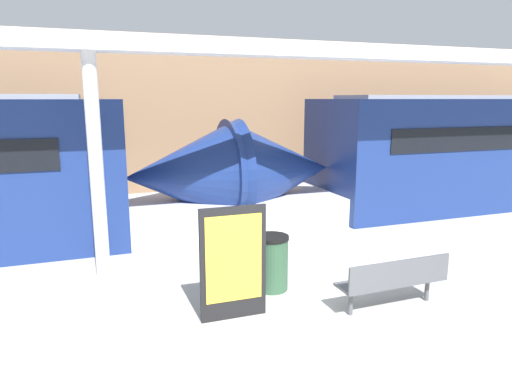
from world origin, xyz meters
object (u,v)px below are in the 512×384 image
train_left (470,153)px  support_column_near (96,170)px  trash_bin (272,262)px  poster_board (233,263)px  bench_near (395,279)px

train_left → support_column_near: support_column_near is taller
train_left → trash_bin: size_ratio=16.25×
poster_board → support_column_near: bearing=128.2°
trash_bin → bench_near: bearing=-42.3°
bench_near → poster_board: poster_board is taller
bench_near → trash_bin: trash_bin is taller
train_left → support_column_near: 10.92m
poster_board → train_left: bearing=28.6°
trash_bin → poster_board: (-0.89, -0.77, 0.37)m
trash_bin → support_column_near: bearing=151.2°
train_left → bench_near: 8.51m
train_left → trash_bin: train_left is taller
train_left → poster_board: (-8.86, -4.83, -0.66)m
bench_near → trash_bin: bearing=136.7°
support_column_near → trash_bin: bearing=-28.8°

